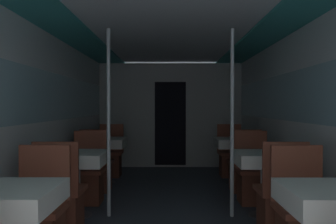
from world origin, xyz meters
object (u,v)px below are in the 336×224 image
Objects in this scene: dining_table_left_1 at (76,162)px; chair_right_near_2 at (244,172)px; chair_left_near_1 at (61,205)px; chair_right_far_1 at (253,181)px; dining_table_left_0 at (6,203)px; dining_table_right_2 at (237,145)px; dining_table_right_1 at (265,162)px; chair_left_near_2 at (97,172)px; chair_left_far_1 at (88,181)px; dining_table_left_2 at (104,145)px; support_pole_left_1 at (109,123)px; chair_left_far_2 at (110,160)px; support_pole_right_1 at (232,123)px; chair_right_near_1 at (280,205)px; chair_right_far_2 at (231,160)px.

chair_right_near_2 is (2.16, 1.24, -0.34)m from dining_table_left_1.
chair_left_near_1 is 1.00× the size of chair_right_far_1.
dining_table_left_0 and dining_table_right_2 have the same top height.
dining_table_right_1 is 0.79× the size of chair_right_far_1.
chair_left_near_2 and chair_right_near_2 have the same top height.
chair_right_near_2 is at bearing -163.47° from chair_left_far_1.
dining_table_left_2 and dining_table_right_1 have the same top height.
support_pole_left_1 is (0.37, 0.00, 0.44)m from dining_table_left_1.
chair_right_far_1 reaches higher than dining_table_right_2.
chair_left_far_2 is (-0.37, 2.43, -0.79)m from support_pole_left_1.
support_pole_left_1 is at bearing 180.00° from support_pole_right_1.
chair_right_near_1 is 3.02m from chair_right_far_2.
support_pole_right_1 is at bearing -34.71° from chair_left_near_2.
support_pole_right_1 reaches higher than chair_left_far_1.
support_pole_right_1 is 1.51m from chair_right_near_2.
chair_right_far_1 and chair_right_far_2 have the same top height.
chair_left_far_2 is at bearing 90.00° from chair_left_near_2.
dining_table_left_1 is 1.00× the size of dining_table_right_2.
dining_table_right_2 is at bearing 78.43° from support_pole_right_1.
chair_left_near_2 is at bearing -164.59° from dining_table_right_2.
support_pole_right_1 reaches higher than chair_left_far_2.
support_pole_right_1 is 2.58m from chair_right_far_2.
dining_table_right_2 is at bearing 90.00° from dining_table_right_1.
dining_table_left_1 is at bearing 90.00° from chair_left_far_2.
chair_right_near_2 is at bearing 90.00° from chair_right_near_1.
chair_right_far_2 is (2.16, 0.60, -0.34)m from dining_table_left_2.
chair_left_far_1 reaches higher than dining_table_right_1.
dining_table_right_1 is 2.45m from chair_right_far_2.
chair_left_far_1 is 1.00× the size of chair_right_near_1.
support_pole_right_1 is 2.31× the size of chair_right_near_2.
dining_table_right_1 is at bearing -90.00° from chair_right_near_2.
support_pole_left_1 reaches higher than chair_left_near_2.
chair_right_far_2 is (0.00, 1.83, 0.00)m from chair_right_far_1.
chair_right_near_1 reaches higher than dining_table_left_1.
support_pole_left_1 is at bearing 161.55° from chair_right_near_1.
chair_right_near_1 is at bearing 90.00° from chair_right_far_1.
dining_table_left_0 is 0.34× the size of support_pole_left_1.
chair_right_far_1 is at bearing 90.00° from chair_right_near_1.
chair_left_near_2 is at bearing -90.00° from dining_table_left_2.
chair_right_near_2 is at bearing 90.00° from dining_table_right_1.
chair_right_far_2 is at bearing -90.00° from chair_right_far_1.
dining_table_left_1 is 0.79× the size of chair_left_near_2.
support_pole_right_1 is (-0.37, 0.60, 0.79)m from chair_right_near_1.
dining_table_right_2 is at bearing -150.21° from chair_left_far_1.
dining_table_left_2 is at bearing 90.00° from chair_left_near_2.
chair_left_near_1 is 1.83m from chair_left_near_2.
chair_left_near_2 is 0.43× the size of support_pole_right_1.
dining_table_left_0 is 0.79× the size of chair_left_near_1.
chair_left_near_2 reaches higher than dining_table_left_0.
chair_right_near_1 is (2.16, -0.60, -0.34)m from dining_table_left_1.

